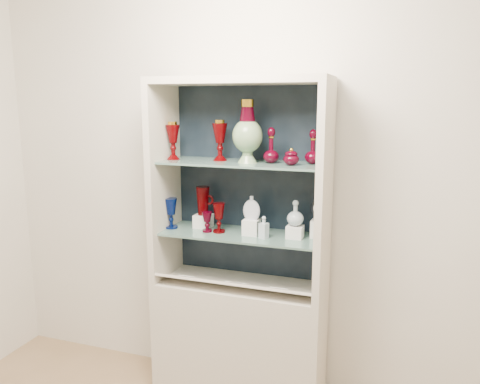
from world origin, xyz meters
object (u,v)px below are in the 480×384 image
(enamel_urn, at_px, (247,131))
(cobalt_goblet, at_px, (171,213))
(ruby_decanter_a, at_px, (271,143))
(clear_round_decanter, at_px, (295,214))
(pedestal_lamp_right, at_px, (220,140))
(ruby_decanter_b, at_px, (313,146))
(ruby_goblet_small, at_px, (207,222))
(lidded_bowl, at_px, (291,156))
(ruby_pitcher, at_px, (203,201))
(flat_flask, at_px, (252,207))
(pedestal_lamp_left, at_px, (173,141))
(ruby_goblet_tall, at_px, (219,218))
(clear_square_bottle, at_px, (264,227))
(cameo_medallion, at_px, (319,210))

(enamel_urn, distance_m, cobalt_goblet, 0.70)
(ruby_decanter_a, xyz_separation_m, clear_round_decanter, (0.14, 0.00, -0.39))
(pedestal_lamp_right, relative_size, ruby_decanter_b, 1.16)
(ruby_goblet_small, bearing_deg, enamel_urn, 3.95)
(pedestal_lamp_right, height_order, lidded_bowl, pedestal_lamp_right)
(ruby_pitcher, height_order, flat_flask, ruby_pitcher)
(pedestal_lamp_left, height_order, ruby_goblet_tall, pedestal_lamp_left)
(ruby_decanter_a, bearing_deg, clear_square_bottle, -110.93)
(ruby_goblet_small, relative_size, ruby_pitcher, 0.69)
(ruby_goblet_tall, height_order, ruby_goblet_small, ruby_goblet_tall)
(ruby_goblet_tall, bearing_deg, enamel_urn, 1.49)
(ruby_goblet_tall, bearing_deg, ruby_decanter_a, 4.83)
(clear_round_decanter, bearing_deg, ruby_decanter_b, 21.58)
(ruby_goblet_tall, xyz_separation_m, flat_flask, (0.20, 0.02, 0.07))
(pedestal_lamp_right, height_order, ruby_goblet_tall, pedestal_lamp_right)
(ruby_goblet_tall, distance_m, ruby_pitcher, 0.17)
(cobalt_goblet, distance_m, clear_round_decanter, 0.76)
(ruby_decanter_a, bearing_deg, cobalt_goblet, -177.03)
(ruby_decanter_b, relative_size, ruby_goblet_tall, 1.15)
(ruby_pitcher, distance_m, flat_flask, 0.33)
(ruby_goblet_small, relative_size, clear_round_decanter, 0.85)
(lidded_bowl, bearing_deg, flat_flask, 170.04)
(ruby_decanter_b, xyz_separation_m, cameo_medallion, (0.04, 0.02, -0.36))
(enamel_urn, bearing_deg, pedestal_lamp_right, 166.66)
(pedestal_lamp_left, distance_m, pedestal_lamp_right, 0.28)
(pedestal_lamp_left, xyz_separation_m, ruby_goblet_small, (0.22, -0.02, -0.47))
(ruby_decanter_a, distance_m, cameo_medallion, 0.46)
(cobalt_goblet, height_order, ruby_goblet_tall, cobalt_goblet)
(cobalt_goblet, bearing_deg, ruby_pitcher, 22.66)
(enamel_urn, relative_size, lidded_bowl, 3.63)
(ruby_decanter_b, xyz_separation_m, ruby_pitcher, (-0.66, 0.01, -0.35))
(ruby_goblet_small, height_order, flat_flask, flat_flask)
(ruby_goblet_small, bearing_deg, cobalt_goblet, 178.52)
(pedestal_lamp_right, xyz_separation_m, cameo_medallion, (0.58, 0.03, -0.38))
(ruby_decanter_a, height_order, flat_flask, ruby_decanter_a)
(ruby_pitcher, height_order, clear_square_bottle, ruby_pitcher)
(lidded_bowl, relative_size, flat_flask, 0.68)
(ruby_decanter_a, height_order, ruby_pitcher, ruby_decanter_a)
(enamel_urn, bearing_deg, cameo_medallion, 10.63)
(pedestal_lamp_right, distance_m, ruby_pitcher, 0.39)
(cameo_medallion, bearing_deg, lidded_bowl, -122.46)
(pedestal_lamp_right, relative_size, ruby_goblet_tall, 1.34)
(pedestal_lamp_right, distance_m, clear_square_bottle, 0.56)
(pedestal_lamp_right, height_order, clear_round_decanter, pedestal_lamp_right)
(pedestal_lamp_left, height_order, clear_round_decanter, pedestal_lamp_left)
(pedestal_lamp_left, height_order, pedestal_lamp_right, pedestal_lamp_right)
(ruby_decanter_b, bearing_deg, ruby_pitcher, 179.48)
(ruby_pitcher, bearing_deg, cameo_medallion, 5.42)
(ruby_decanter_b, height_order, ruby_goblet_tall, ruby_decanter_b)
(ruby_goblet_small, bearing_deg, ruby_decanter_a, 5.79)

